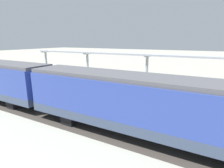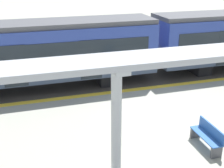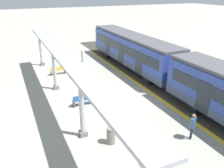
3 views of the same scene
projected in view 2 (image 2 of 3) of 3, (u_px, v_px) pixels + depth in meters
name	position (u px, v px, depth m)	size (l,w,h in m)	color
ground_plane	(175.00, 119.00, 12.63)	(176.00, 176.00, 0.00)	#9E9E90
tactile_edge_strip	(143.00, 89.00, 15.81)	(0.37, 28.46, 0.01)	yellow
trackbed	(131.00, 77.00, 17.40)	(3.20, 40.46, 0.01)	#38332D
train_near_carriage	(14.00, 56.00, 15.01)	(2.65, 14.64, 3.48)	#2D429A
canopy_pillar_second	(116.00, 131.00, 7.97)	(1.10, 0.44, 3.79)	slate
bench_mid_platform	(208.00, 136.00, 10.58)	(1.51, 0.47, 0.86)	#29579F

